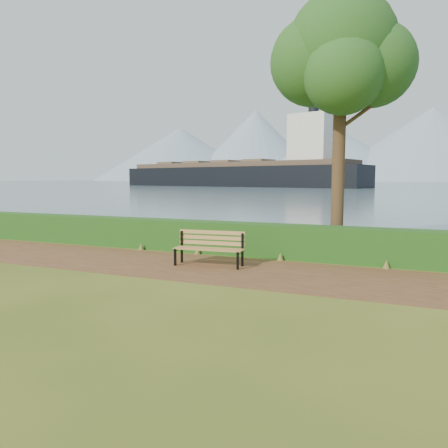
% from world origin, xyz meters
% --- Properties ---
extents(ground, '(140.00, 140.00, 0.00)m').
position_xyz_m(ground, '(0.00, 0.00, 0.00)').
color(ground, '#445618').
rests_on(ground, ground).
extents(path, '(40.00, 3.40, 0.01)m').
position_xyz_m(path, '(0.00, 0.30, 0.01)').
color(path, '#542C1C').
rests_on(path, ground).
extents(hedge, '(32.00, 0.85, 1.00)m').
position_xyz_m(hedge, '(0.00, 2.60, 0.50)').
color(hedge, '#164714').
rests_on(hedge, ground).
extents(water, '(700.00, 510.00, 0.00)m').
position_xyz_m(water, '(0.00, 260.00, 0.01)').
color(water, '#445E6D').
rests_on(water, ground).
extents(mountains, '(585.00, 190.00, 70.00)m').
position_xyz_m(mountains, '(-9.17, 406.05, 27.70)').
color(mountains, '#7D92A7').
rests_on(mountains, ground).
extents(bench, '(1.95, 0.74, 0.96)m').
position_xyz_m(bench, '(0.00, 0.61, 0.55)').
color(bench, black).
rests_on(bench, ground).
extents(tree, '(4.21, 3.49, 8.13)m').
position_xyz_m(tree, '(2.97, 3.42, 6.04)').
color(tree, '#3B2818').
rests_on(tree, ground).
extents(cargo_ship, '(78.56, 31.57, 23.68)m').
position_xyz_m(cargo_ship, '(-39.71, 107.63, 3.53)').
color(cargo_ship, black).
rests_on(cargo_ship, ground).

